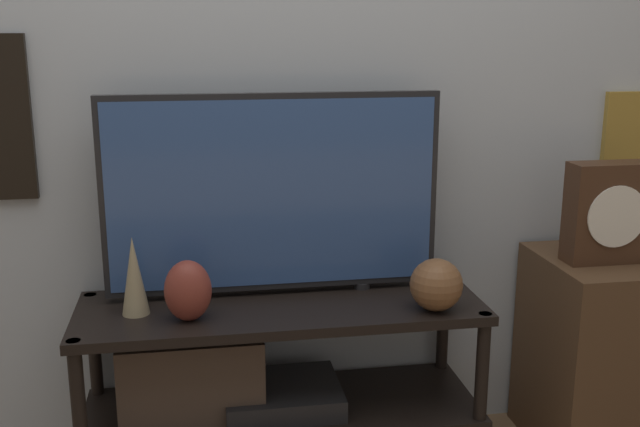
{
  "coord_description": "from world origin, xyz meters",
  "views": [
    {
      "loc": [
        -0.24,
        -1.87,
        1.38
      ],
      "look_at": [
        0.12,
        0.25,
        0.85
      ],
      "focal_mm": 42.0,
      "sensor_mm": 36.0,
      "label": 1
    }
  ],
  "objects_px": {
    "television": "(273,194)",
    "vase_urn_stoneware": "(188,291)",
    "mantel_clock": "(608,213)",
    "vase_round_glass": "(436,285)",
    "vase_slim_bronze": "(134,276)"
  },
  "relations": [
    {
      "from": "television",
      "to": "vase_urn_stoneware",
      "type": "relative_size",
      "value": 5.77
    },
    {
      "from": "vase_urn_stoneware",
      "to": "mantel_clock",
      "type": "distance_m",
      "value": 1.31
    },
    {
      "from": "vase_urn_stoneware",
      "to": "vase_round_glass",
      "type": "relative_size",
      "value": 1.14
    },
    {
      "from": "vase_round_glass",
      "to": "mantel_clock",
      "type": "relative_size",
      "value": 0.49
    },
    {
      "from": "television",
      "to": "mantel_clock",
      "type": "xyz_separation_m",
      "value": [
        1.04,
        -0.13,
        -0.07
      ]
    },
    {
      "from": "television",
      "to": "vase_round_glass",
      "type": "relative_size",
      "value": 6.57
    },
    {
      "from": "television",
      "to": "vase_round_glass",
      "type": "xyz_separation_m",
      "value": [
        0.46,
        -0.22,
        -0.24
      ]
    },
    {
      "from": "mantel_clock",
      "to": "vase_slim_bronze",
      "type": "bearing_deg",
      "value": 178.88
    },
    {
      "from": "vase_urn_stoneware",
      "to": "mantel_clock",
      "type": "height_order",
      "value": "mantel_clock"
    },
    {
      "from": "vase_round_glass",
      "to": "mantel_clock",
      "type": "height_order",
      "value": "mantel_clock"
    },
    {
      "from": "vase_urn_stoneware",
      "to": "mantel_clock",
      "type": "bearing_deg",
      "value": 2.08
    },
    {
      "from": "vase_slim_bronze",
      "to": "mantel_clock",
      "type": "distance_m",
      "value": 1.46
    },
    {
      "from": "vase_round_glass",
      "to": "vase_slim_bronze",
      "type": "bearing_deg",
      "value": 172.35
    },
    {
      "from": "vase_urn_stoneware",
      "to": "vase_round_glass",
      "type": "bearing_deg",
      "value": -3.28
    },
    {
      "from": "television",
      "to": "vase_slim_bronze",
      "type": "height_order",
      "value": "television"
    }
  ]
}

